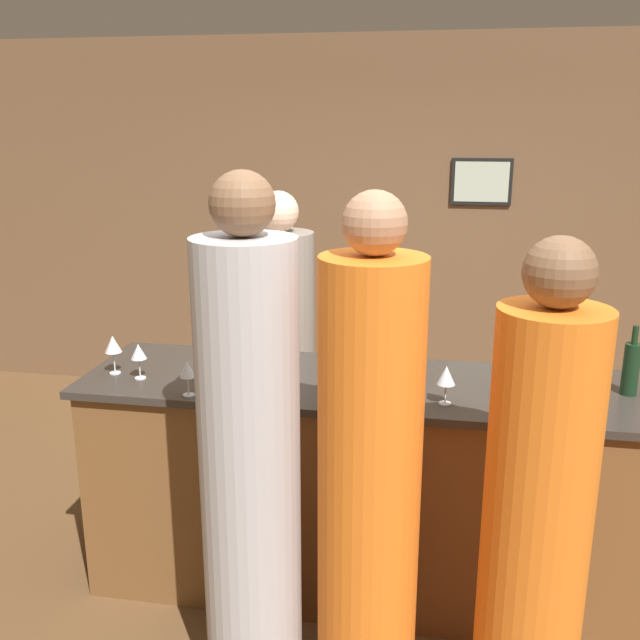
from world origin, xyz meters
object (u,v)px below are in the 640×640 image
Objects in this scene: guest_0 at (369,491)px; wine_bottle_0 at (345,346)px; guest_1 at (250,470)px; bartender at (281,362)px; wine_bottle_1 at (631,368)px; guest_2 at (536,528)px.

guest_0 reaches higher than wine_bottle_0.
wine_bottle_0 is (0.22, 0.89, 0.21)m from guest_1.
wine_bottle_0 is (0.47, -0.63, 0.32)m from bartender.
wine_bottle_1 reaches higher than wine_bottle_0.
guest_2 is (0.57, -0.04, -0.06)m from guest_0.
guest_0 is at bearing -76.39° from wine_bottle_0.
wine_bottle_0 is at bearing 103.61° from guest_0.
guest_2 is at bearing -50.16° from wine_bottle_0.
bartender is 0.85m from wine_bottle_0.
bartender is at bearing 156.72° from wine_bottle_1.
guest_2 is at bearing -3.54° from guest_1.
wine_bottle_1 is at bearing 61.43° from guest_2.
wine_bottle_1 is at bearing 156.72° from bartender.
guest_2 reaches higher than bartender.
wine_bottle_0 is (-0.22, 0.91, 0.24)m from guest_0.
guest_2 is 6.05× the size of wine_bottle_1.
wine_bottle_0 is at bearing 75.92° from guest_1.
wine_bottle_1 is (0.46, 0.84, 0.31)m from guest_2.
guest_1 is at bearing 176.46° from guest_2.
guest_0 is 1.33m from wine_bottle_1.
guest_2 reaches higher than wine_bottle_1.
guest_2 is at bearing -4.09° from guest_0.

